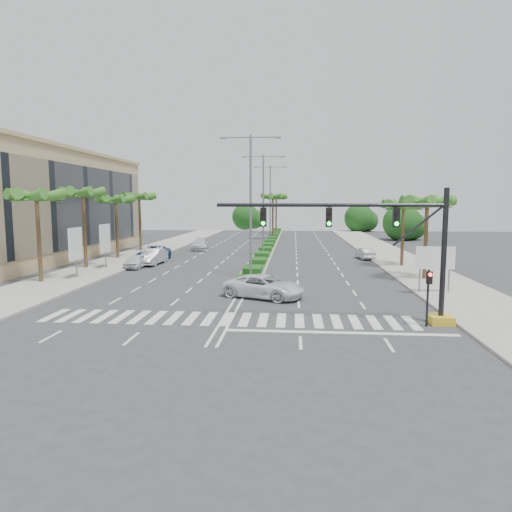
{
  "coord_description": "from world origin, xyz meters",
  "views": [
    {
      "loc": [
        3.63,
        -24.47,
        6.44
      ],
      "look_at": [
        1.23,
        4.62,
        3.0
      ],
      "focal_mm": 32.0,
      "sensor_mm": 36.0,
      "label": 1
    }
  ],
  "objects": [
    {
      "name": "ground",
      "position": [
        0.0,
        0.0,
        0.0
      ],
      "size": [
        160.0,
        160.0,
        0.0
      ],
      "primitive_type": "plane",
      "color": "#333335",
      "rests_on": "ground"
    },
    {
      "name": "car_crossing",
      "position": [
        1.67,
        5.89,
        0.77
      ],
      "size": [
        6.11,
        4.54,
        1.54
      ],
      "primitive_type": "imported",
      "rotation": [
        0.0,
        0.0,
        1.17
      ],
      "color": "silver",
      "rests_on": "ground"
    },
    {
      "name": "car_parked_c",
      "position": [
        -11.8,
        24.56,
        0.82
      ],
      "size": [
        2.85,
        5.96,
        1.64
      ],
      "primitive_type": "imported",
      "rotation": [
        0.0,
        0.0,
        0.02
      ],
      "color": "#2B4983",
      "rests_on": "ground"
    },
    {
      "name": "palm_median_a",
      "position": [
        0.0,
        55.0,
        7.17
      ],
      "size": [
        4.57,
        4.68,
        8.05
      ],
      "color": "brown",
      "rests_on": "ground"
    },
    {
      "name": "car_parked_a",
      "position": [
        -11.8,
        18.86,
        0.67
      ],
      "size": [
        1.61,
        3.96,
        1.35
      ],
      "primitive_type": "imported",
      "rotation": [
        0.0,
        0.0,
        -0.01
      ],
      "color": "silver",
      "rests_on": "ground"
    },
    {
      "name": "car_parked_b",
      "position": [
        -11.0,
        21.58,
        0.82
      ],
      "size": [
        1.99,
        5.06,
        1.64
      ],
      "primitive_type": "imported",
      "rotation": [
        0.0,
        0.0,
        -0.05
      ],
      "color": "silver",
      "rests_on": "ground"
    },
    {
      "name": "streetlight_near",
      "position": [
        0.0,
        14.0,
        6.81
      ],
      "size": [
        5.1,
        0.25,
        12.0
      ],
      "color": "slate",
      "rests_on": "ground"
    },
    {
      "name": "pedestrian_signal",
      "position": [
        10.6,
        -0.68,
        2.04
      ],
      "size": [
        0.28,
        0.36,
        3.0
      ],
      "color": "black",
      "rests_on": "ground"
    },
    {
      "name": "streetlight_far",
      "position": [
        0.0,
        46.0,
        6.81
      ],
      "size": [
        5.1,
        0.25,
        12.0
      ],
      "color": "slate",
      "rests_on": "ground"
    },
    {
      "name": "billboard_far",
      "position": [
        -14.5,
        18.0,
        2.96
      ],
      "size": [
        0.18,
        2.1,
        4.35
      ],
      "color": "slate",
      "rests_on": "ground"
    },
    {
      "name": "palm_median_b",
      "position": [
        0.0,
        70.0,
        7.17
      ],
      "size": [
        4.57,
        4.68,
        8.05
      ],
      "color": "brown",
      "rests_on": "ground"
    },
    {
      "name": "palm_left_far",
      "position": [
        -16.5,
        26.0,
        6.5
      ],
      "size": [
        4.57,
        4.68,
        7.35
      ],
      "color": "brown",
      "rests_on": "ground"
    },
    {
      "name": "billboard_near",
      "position": [
        -14.5,
        12.0,
        2.96
      ],
      "size": [
        0.18,
        2.1,
        4.35
      ],
      "color": "slate",
      "rests_on": "ground"
    },
    {
      "name": "signal_gantry",
      "position": [
        9.27,
        -0.0,
        3.46
      ],
      "size": [
        12.6,
        1.2,
        7.2
      ],
      "color": "gold",
      "rests_on": "ground"
    },
    {
      "name": "car_parked_d",
      "position": [
        -9.2,
        36.8,
        0.74
      ],
      "size": [
        2.72,
        5.34,
        1.48
      ],
      "primitive_type": "imported",
      "rotation": [
        0.0,
        0.0,
        0.13
      ],
      "color": "silver",
      "rests_on": "ground"
    },
    {
      "name": "footpath_left",
      "position": [
        -15.2,
        20.0,
        0.07
      ],
      "size": [
        6.0,
        120.0,
        0.15
      ],
      "primitive_type": "cube",
      "color": "gray",
      "rests_on": "ground"
    },
    {
      "name": "median_grass",
      "position": [
        0.0,
        45.0,
        0.22
      ],
      "size": [
        1.8,
        75.0,
        0.04
      ],
      "primitive_type": "cube",
      "color": "#35581E",
      "rests_on": "median"
    },
    {
      "name": "median",
      "position": [
        0.0,
        45.0,
        0.1
      ],
      "size": [
        2.2,
        75.0,
        0.2
      ],
      "primitive_type": "cube",
      "color": "gray",
      "rests_on": "ground"
    },
    {
      "name": "palm_right_near",
      "position": [
        14.5,
        14.0,
        6.2
      ],
      "size": [
        4.57,
        4.68,
        7.05
      ],
      "color": "brown",
      "rests_on": "ground"
    },
    {
      "name": "streetlight_mid",
      "position": [
        0.0,
        30.0,
        6.81
      ],
      "size": [
        5.1,
        0.25,
        12.0
      ],
      "color": "slate",
      "rests_on": "ground"
    },
    {
      "name": "palm_right_far",
      "position": [
        14.5,
        22.0,
        5.91
      ],
      "size": [
        4.57,
        4.68,
        6.75
      ],
      "color": "brown",
      "rests_on": "ground"
    },
    {
      "name": "footpath_right",
      "position": [
        15.2,
        20.0,
        0.07
      ],
      "size": [
        6.0,
        120.0,
        0.15
      ],
      "primitive_type": "cube",
      "color": "gray",
      "rests_on": "ground"
    },
    {
      "name": "car_right",
      "position": [
        11.8,
        28.06,
        0.65
      ],
      "size": [
        1.86,
        4.09,
        1.3
      ],
      "primitive_type": "imported",
      "rotation": [
        0.0,
        0.0,
        3.27
      ],
      "color": "#B9B9BE",
      "rests_on": "ground"
    },
    {
      "name": "palm_left_mid",
      "position": [
        -16.5,
        18.0,
        7.08
      ],
      "size": [
        4.57,
        4.68,
        7.95
      ],
      "color": "brown",
      "rests_on": "ground"
    },
    {
      "name": "palm_left_end",
      "position": [
        -16.5,
        34.0,
        6.88
      ],
      "size": [
        4.57,
        4.68,
        7.75
      ],
      "color": "brown",
      "rests_on": "ground"
    },
    {
      "name": "building",
      "position": [
        -26.0,
        26.0,
        6.0
      ],
      "size": [
        12.0,
        36.0,
        12.0
      ],
      "primitive_type": "cube",
      "color": "tan",
      "rests_on": "ground"
    },
    {
      "name": "direction_sign",
      "position": [
        13.5,
        7.99,
        2.45
      ],
      "size": [
        2.7,
        0.11,
        3.4
      ],
      "color": "slate",
      "rests_on": "ground"
    },
    {
      "name": "palm_left_near",
      "position": [
        -16.5,
        10.0,
        6.69
      ],
      "size": [
        4.57,
        4.68,
        7.55
      ],
      "color": "brown",
      "rests_on": "ground"
    }
  ]
}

